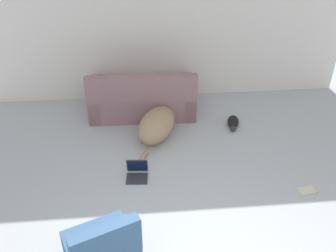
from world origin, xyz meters
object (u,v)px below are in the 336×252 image
(dog, at_px, (157,124))
(cat, at_px, (233,122))
(couch, at_px, (142,99))
(book_cream, at_px, (307,191))
(laptop_open, at_px, (137,171))

(dog, distance_m, cat, 1.31)
(cat, bearing_deg, dog, -68.09)
(couch, height_order, cat, couch)
(couch, xyz_separation_m, book_cream, (2.09, -2.25, -0.26))
(dog, xyz_separation_m, cat, (1.29, 0.19, -0.15))
(book_cream, bearing_deg, dog, 141.16)
(cat, relative_size, laptop_open, 1.68)
(couch, bearing_deg, dog, 107.50)
(couch, height_order, dog, couch)
(book_cream, bearing_deg, laptop_open, 166.56)
(couch, height_order, laptop_open, couch)
(cat, distance_m, laptop_open, 2.01)
(couch, distance_m, cat, 1.62)
(dog, relative_size, cat, 2.56)
(cat, bearing_deg, laptop_open, -40.87)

